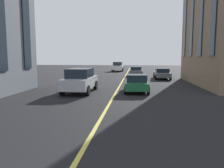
{
  "coord_description": "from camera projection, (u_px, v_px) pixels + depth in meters",
  "views": [
    {
      "loc": [
        0.1,
        -1.53,
        2.72
      ],
      "look_at": [
        9.49,
        -0.51,
        1.58
      ],
      "focal_mm": 34.89,
      "sensor_mm": 36.0,
      "label": 1
    }
  ],
  "objects": [
    {
      "name": "car_grey_trailing",
      "position": [
        136.0,
        71.0,
        32.89
      ],
      "size": [
        4.4,
        1.95,
        1.37
      ],
      "color": "slate",
      "rests_on": "ground_plane"
    },
    {
      "name": "lane_centre_line",
      "position": [
        119.0,
        87.0,
        20.13
      ],
      "size": [
        80.0,
        0.16,
        0.01
      ],
      "color": "#D8C64C",
      "rests_on": "ground_plane"
    },
    {
      "name": "car_grey_parked_a",
      "position": [
        162.0,
        73.0,
        27.93
      ],
      "size": [
        4.4,
        1.95,
        1.37
      ],
      "color": "slate",
      "rests_on": "ground_plane"
    },
    {
      "name": "car_white_mid",
      "position": [
        118.0,
        66.0,
        43.72
      ],
      "size": [
        4.7,
        2.14,
        1.88
      ],
      "color": "silver",
      "rests_on": "ground_plane"
    },
    {
      "name": "car_green_oncoming",
      "position": [
        137.0,
        83.0,
        17.33
      ],
      "size": [
        3.9,
        1.89,
        1.4
      ],
      "color": "#1E6038",
      "rests_on": "ground_plane"
    },
    {
      "name": "car_silver_far",
      "position": [
        80.0,
        80.0,
        17.13
      ],
      "size": [
        4.7,
        2.14,
        1.88
      ],
      "color": "#B7BABF",
      "rests_on": "ground_plane"
    }
  ]
}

